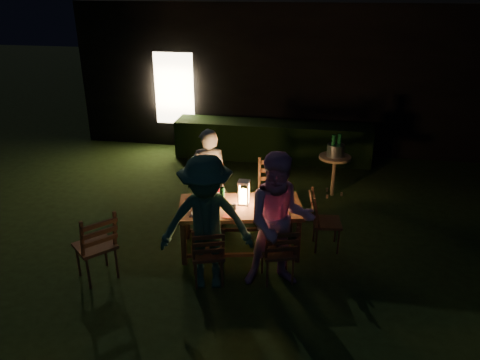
% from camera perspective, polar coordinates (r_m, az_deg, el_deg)
% --- Properties ---
extents(garden_envelope, '(40.00, 40.00, 3.20)m').
position_cam_1_polar(garden_envelope, '(12.23, 7.73, 13.46)').
color(garden_envelope, black).
rests_on(garden_envelope, ground).
extents(dining_table, '(1.86, 1.20, 0.71)m').
position_cam_1_polar(dining_table, '(6.59, 0.03, -3.68)').
color(dining_table, '#55321C').
rests_on(dining_table, ground).
extents(chair_near_left, '(0.52, 0.54, 0.91)m').
position_cam_1_polar(chair_near_left, '(6.11, -3.92, -10.12)').
color(chair_near_left, '#55321C').
rests_on(chair_near_left, ground).
extents(chair_near_right, '(0.53, 0.55, 0.91)m').
position_cam_1_polar(chair_near_right, '(6.14, 4.63, -9.90)').
color(chair_near_right, '#55321C').
rests_on(chair_near_right, ground).
extents(chair_far_left, '(0.51, 0.54, 0.99)m').
position_cam_1_polar(chair_far_left, '(7.43, -3.70, -3.39)').
color(chair_far_left, '#55321C').
rests_on(chair_far_left, ground).
extents(chair_far_right, '(0.55, 0.58, 1.08)m').
position_cam_1_polar(chair_far_right, '(7.46, 4.01, -3.07)').
color(chair_far_right, '#55321C').
rests_on(chair_far_right, ground).
extents(chair_end, '(0.48, 0.45, 0.91)m').
position_cam_1_polar(chair_end, '(6.92, 10.32, -6.12)').
color(chair_end, '#55321C').
rests_on(chair_end, ground).
extents(chair_spare, '(0.68, 0.68, 1.04)m').
position_cam_1_polar(chair_spare, '(6.42, -17.02, -8.98)').
color(chair_spare, '#55321C').
rests_on(chair_spare, ground).
extents(person_house_side, '(0.65, 0.50, 1.59)m').
position_cam_1_polar(person_house_side, '(7.26, -3.80, 0.26)').
color(person_house_side, beige).
rests_on(person_house_side, ground).
extents(person_opp_right, '(0.99, 0.85, 1.79)m').
position_cam_1_polar(person_opp_right, '(5.78, 4.86, -5.07)').
color(person_opp_right, '#D491BC').
rests_on(person_opp_right, ground).
extents(person_opp_left, '(1.26, 0.89, 1.77)m').
position_cam_1_polar(person_opp_left, '(5.75, -4.12, -5.32)').
color(person_opp_left, '#2E5D46').
rests_on(person_opp_left, ground).
extents(lantern, '(0.16, 0.16, 0.35)m').
position_cam_1_polar(lantern, '(6.53, 0.45, -1.69)').
color(lantern, white).
rests_on(lantern, dining_table).
extents(plate_far_left, '(0.25, 0.25, 0.01)m').
position_cam_1_polar(plate_far_left, '(6.75, -4.73, -2.33)').
color(plate_far_left, white).
rests_on(plate_far_left, dining_table).
extents(plate_near_left, '(0.25, 0.25, 0.01)m').
position_cam_1_polar(plate_near_left, '(6.36, -4.86, -4.04)').
color(plate_near_left, white).
rests_on(plate_near_left, dining_table).
extents(plate_far_right, '(0.25, 0.25, 0.01)m').
position_cam_1_polar(plate_far_right, '(6.78, 3.75, -2.17)').
color(plate_far_right, white).
rests_on(plate_far_right, dining_table).
extents(plate_near_right, '(0.25, 0.25, 0.01)m').
position_cam_1_polar(plate_near_right, '(6.39, 4.16, -3.87)').
color(plate_near_right, white).
rests_on(plate_near_right, dining_table).
extents(wineglass_a, '(0.06, 0.06, 0.18)m').
position_cam_1_polar(wineglass_a, '(6.77, -2.62, -1.46)').
color(wineglass_a, '#59070F').
rests_on(wineglass_a, dining_table).
extents(wineglass_b, '(0.06, 0.06, 0.18)m').
position_cam_1_polar(wineglass_b, '(6.42, -6.37, -3.01)').
color(wineglass_b, '#59070F').
rests_on(wineglass_b, dining_table).
extents(wineglass_c, '(0.06, 0.06, 0.18)m').
position_cam_1_polar(wineglass_c, '(6.29, 2.88, -3.50)').
color(wineglass_c, '#59070F').
rests_on(wineglass_c, dining_table).
extents(wineglass_d, '(0.06, 0.06, 0.18)m').
position_cam_1_polar(wineglass_d, '(6.73, 5.24, -1.67)').
color(wineglass_d, '#59070F').
rests_on(wineglass_d, dining_table).
extents(wineglass_e, '(0.06, 0.06, 0.18)m').
position_cam_1_polar(wineglass_e, '(6.25, -0.77, -3.66)').
color(wineglass_e, silver).
rests_on(wineglass_e, dining_table).
extents(bottle_table, '(0.07, 0.07, 0.28)m').
position_cam_1_polar(bottle_table, '(6.49, -2.18, -2.07)').
color(bottle_table, '#0F471E').
rests_on(bottle_table, dining_table).
extents(napkin_left, '(0.18, 0.14, 0.01)m').
position_cam_1_polar(napkin_left, '(6.26, -1.22, -4.42)').
color(napkin_left, red).
rests_on(napkin_left, dining_table).
extents(napkin_right, '(0.18, 0.14, 0.01)m').
position_cam_1_polar(napkin_right, '(6.33, 5.14, -4.19)').
color(napkin_right, red).
rests_on(napkin_right, dining_table).
extents(phone, '(0.14, 0.07, 0.01)m').
position_cam_1_polar(phone, '(6.29, -5.52, -4.41)').
color(phone, black).
rests_on(phone, dining_table).
extents(side_table, '(0.56, 0.56, 0.76)m').
position_cam_1_polar(side_table, '(8.45, 11.47, 2.30)').
color(side_table, olive).
rests_on(side_table, ground).
extents(ice_bucket, '(0.30, 0.30, 0.22)m').
position_cam_1_polar(ice_bucket, '(8.38, 11.57, 3.57)').
color(ice_bucket, '#A5A8AD').
rests_on(ice_bucket, side_table).
extents(bottle_bucket_a, '(0.07, 0.07, 0.32)m').
position_cam_1_polar(bottle_bucket_a, '(8.33, 11.26, 3.83)').
color(bottle_bucket_a, '#0F471E').
rests_on(bottle_bucket_a, side_table).
extents(bottle_bucket_b, '(0.07, 0.07, 0.32)m').
position_cam_1_polar(bottle_bucket_b, '(8.41, 11.94, 3.96)').
color(bottle_bucket_b, '#0F471E').
rests_on(bottle_bucket_b, side_table).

